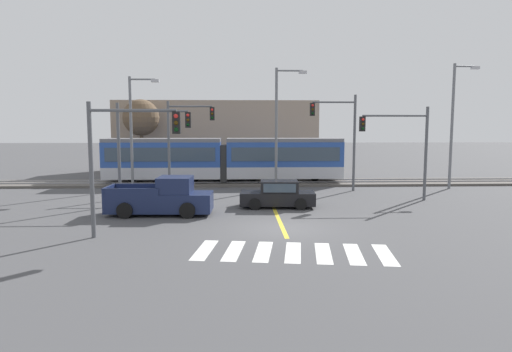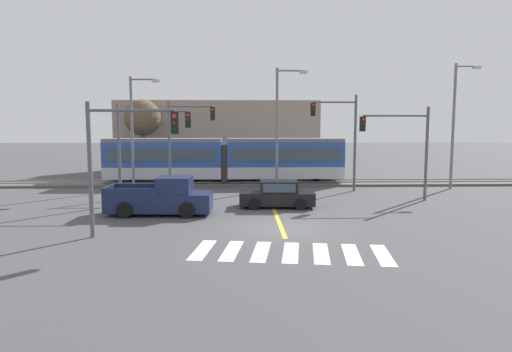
{
  "view_description": "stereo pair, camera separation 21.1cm",
  "coord_description": "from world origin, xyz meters",
  "px_view_note": "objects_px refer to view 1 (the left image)",
  "views": [
    {
      "loc": [
        -2.03,
        -20.1,
        4.65
      ],
      "look_at": [
        -0.92,
        7.07,
        1.6
      ],
      "focal_mm": 32.0,
      "sensor_mm": 36.0,
      "label": 1
    },
    {
      "loc": [
        -1.81,
        -20.11,
        4.65
      ],
      "look_at": [
        -0.92,
        7.07,
        1.6
      ],
      "focal_mm": 32.0,
      "sensor_mm": 36.0,
      "label": 2
    }
  ],
  "objects_px": {
    "light_rail_tram": "(224,158)",
    "street_lamp_west": "(134,126)",
    "sedan_crossing": "(278,195)",
    "pickup_truck": "(162,199)",
    "traffic_light_mid_right": "(403,139)",
    "street_lamp_east": "(454,119)",
    "bare_tree_far_west": "(141,118)",
    "traffic_light_near_left": "(123,147)",
    "traffic_light_mid_left": "(144,138)",
    "traffic_light_far_left": "(184,133)",
    "street_lamp_centre": "(279,121)",
    "traffic_light_far_right": "(341,129)"
  },
  "relations": [
    {
      "from": "light_rail_tram",
      "to": "street_lamp_west",
      "type": "height_order",
      "value": "street_lamp_west"
    },
    {
      "from": "street_lamp_west",
      "to": "sedan_crossing",
      "type": "bearing_deg",
      "value": -38.32
    },
    {
      "from": "pickup_truck",
      "to": "traffic_light_mid_right",
      "type": "relative_size",
      "value": 0.95
    },
    {
      "from": "pickup_truck",
      "to": "street_lamp_east",
      "type": "relative_size",
      "value": 0.61
    },
    {
      "from": "sedan_crossing",
      "to": "street_lamp_east",
      "type": "relative_size",
      "value": 0.48
    },
    {
      "from": "street_lamp_west",
      "to": "bare_tree_far_west",
      "type": "height_order",
      "value": "street_lamp_west"
    },
    {
      "from": "traffic_light_near_left",
      "to": "bare_tree_far_west",
      "type": "xyz_separation_m",
      "value": [
        -3.87,
        22.31,
        1.51
      ]
    },
    {
      "from": "light_rail_tram",
      "to": "traffic_light_mid_left",
      "type": "xyz_separation_m",
      "value": [
        -4.29,
        -9.31,
        1.88
      ]
    },
    {
      "from": "traffic_light_mid_left",
      "to": "bare_tree_far_west",
      "type": "bearing_deg",
      "value": 102.27
    },
    {
      "from": "sedan_crossing",
      "to": "pickup_truck",
      "type": "height_order",
      "value": "pickup_truck"
    },
    {
      "from": "sedan_crossing",
      "to": "street_lamp_west",
      "type": "distance_m",
      "value": 12.94
    },
    {
      "from": "traffic_light_far_left",
      "to": "street_lamp_centre",
      "type": "bearing_deg",
      "value": 11.79
    },
    {
      "from": "traffic_light_mid_right",
      "to": "sedan_crossing",
      "type": "bearing_deg",
      "value": -165.31
    },
    {
      "from": "traffic_light_mid_left",
      "to": "street_lamp_east",
      "type": "distance_m",
      "value": 21.95
    },
    {
      "from": "light_rail_tram",
      "to": "street_lamp_east",
      "type": "xyz_separation_m",
      "value": [
        16.77,
        -3.22,
        3.0
      ]
    },
    {
      "from": "pickup_truck",
      "to": "street_lamp_centre",
      "type": "bearing_deg",
      "value": 53.39
    },
    {
      "from": "pickup_truck",
      "to": "street_lamp_west",
      "type": "bearing_deg",
      "value": 110.11
    },
    {
      "from": "traffic_light_mid_right",
      "to": "street_lamp_west",
      "type": "xyz_separation_m",
      "value": [
        -17.51,
        5.59,
        0.81
      ]
    },
    {
      "from": "street_lamp_west",
      "to": "street_lamp_centre",
      "type": "bearing_deg",
      "value": -1.13
    },
    {
      "from": "traffic_light_far_right",
      "to": "street_lamp_east",
      "type": "height_order",
      "value": "street_lamp_east"
    },
    {
      "from": "pickup_truck",
      "to": "traffic_light_mid_left",
      "type": "bearing_deg",
      "value": 116.63
    },
    {
      "from": "bare_tree_far_west",
      "to": "light_rail_tram",
      "type": "bearing_deg",
      "value": -35.29
    },
    {
      "from": "light_rail_tram",
      "to": "traffic_light_near_left",
      "type": "height_order",
      "value": "traffic_light_near_left"
    },
    {
      "from": "sedan_crossing",
      "to": "pickup_truck",
      "type": "xyz_separation_m",
      "value": [
        -6.19,
        -1.88,
        0.14
      ]
    },
    {
      "from": "pickup_truck",
      "to": "traffic_light_mid_right",
      "type": "bearing_deg",
      "value": 15.68
    },
    {
      "from": "traffic_light_mid_right",
      "to": "bare_tree_far_west",
      "type": "xyz_separation_m",
      "value": [
        -18.65,
        13.55,
        1.46
      ]
    },
    {
      "from": "traffic_light_near_left",
      "to": "traffic_light_mid_left",
      "type": "xyz_separation_m",
      "value": [
        -0.7,
        7.72,
        0.18
      ]
    },
    {
      "from": "traffic_light_far_left",
      "to": "pickup_truck",
      "type": "bearing_deg",
      "value": -91.75
    },
    {
      "from": "street_lamp_west",
      "to": "pickup_truck",
      "type": "bearing_deg",
      "value": -69.89
    },
    {
      "from": "light_rail_tram",
      "to": "traffic_light_far_left",
      "type": "distance_m",
      "value": 5.42
    },
    {
      "from": "traffic_light_far_right",
      "to": "traffic_light_far_left",
      "type": "xyz_separation_m",
      "value": [
        -10.89,
        -0.22,
        -0.22
      ]
    },
    {
      "from": "traffic_light_near_left",
      "to": "street_lamp_west",
      "type": "height_order",
      "value": "street_lamp_west"
    },
    {
      "from": "traffic_light_near_left",
      "to": "traffic_light_far_left",
      "type": "distance_m",
      "value": 12.8
    },
    {
      "from": "traffic_light_far_left",
      "to": "traffic_light_mid_left",
      "type": "relative_size",
      "value": 1.06
    },
    {
      "from": "traffic_light_near_left",
      "to": "traffic_light_far_right",
      "type": "bearing_deg",
      "value": 47.52
    },
    {
      "from": "traffic_light_far_right",
      "to": "street_lamp_west",
      "type": "height_order",
      "value": "street_lamp_west"
    },
    {
      "from": "pickup_truck",
      "to": "traffic_light_near_left",
      "type": "relative_size",
      "value": 0.98
    },
    {
      "from": "street_lamp_centre",
      "to": "traffic_light_near_left",
      "type": "bearing_deg",
      "value": -118.48
    },
    {
      "from": "traffic_light_far_right",
      "to": "traffic_light_far_left",
      "type": "bearing_deg",
      "value": -178.86
    },
    {
      "from": "traffic_light_far_left",
      "to": "bare_tree_far_west",
      "type": "height_order",
      "value": "bare_tree_far_west"
    },
    {
      "from": "traffic_light_mid_left",
      "to": "traffic_light_mid_right",
      "type": "height_order",
      "value": "traffic_light_mid_left"
    },
    {
      "from": "light_rail_tram",
      "to": "sedan_crossing",
      "type": "bearing_deg",
      "value": -72.02
    },
    {
      "from": "light_rail_tram",
      "to": "traffic_light_far_right",
      "type": "xyz_separation_m",
      "value": [
        8.29,
        -4.06,
        2.31
      ]
    },
    {
      "from": "traffic_light_far_left",
      "to": "street_lamp_west",
      "type": "distance_m",
      "value": 4.09
    },
    {
      "from": "traffic_light_far_left",
      "to": "street_lamp_west",
      "type": "height_order",
      "value": "street_lamp_west"
    },
    {
      "from": "traffic_light_far_right",
      "to": "traffic_light_mid_right",
      "type": "height_order",
      "value": "traffic_light_far_right"
    },
    {
      "from": "traffic_light_mid_right",
      "to": "street_lamp_west",
      "type": "bearing_deg",
      "value": 162.29
    },
    {
      "from": "street_lamp_west",
      "to": "street_lamp_centre",
      "type": "relative_size",
      "value": 0.93
    },
    {
      "from": "light_rail_tram",
      "to": "traffic_light_mid_right",
      "type": "xyz_separation_m",
      "value": [
        11.18,
        -8.26,
        1.75
      ]
    },
    {
      "from": "traffic_light_mid_left",
      "to": "bare_tree_far_west",
      "type": "distance_m",
      "value": 14.99
    }
  ]
}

